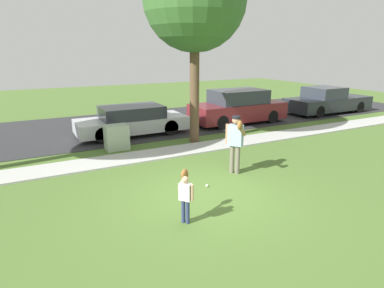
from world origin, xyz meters
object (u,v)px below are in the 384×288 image
at_px(person_child, 185,190).
at_px(parked_suv_maroon, 238,107).
at_px(baseball, 207,186).
at_px(parked_sedan_silver, 132,121).
at_px(parked_pickup_dark, 327,101).
at_px(person_adult, 236,138).
at_px(utility_cabinet, 117,137).

xyz_separation_m(person_child, parked_suv_maroon, (6.62, 7.51, 0.09)).
distance_m(baseball, parked_suv_maroon, 8.18).
xyz_separation_m(parked_sedan_silver, parked_suv_maroon, (5.35, -0.11, 0.17)).
distance_m(parked_sedan_silver, parked_pickup_dark, 11.47).
bearing_deg(parked_sedan_silver, parked_pickup_dark, -1.06).
bearing_deg(parked_pickup_dark, parked_suv_maroon, 179.02).
bearing_deg(parked_pickup_dark, person_adult, -151.36).
relative_size(utility_cabinet, parked_suv_maroon, 0.19).
xyz_separation_m(person_adult, parked_pickup_dark, (10.22, 5.59, -0.39)).
xyz_separation_m(person_adult, parked_suv_maroon, (4.11, 5.69, -0.28)).
xyz_separation_m(person_adult, parked_sedan_silver, (-1.24, 5.80, -0.45)).
height_order(person_child, parked_sedan_silver, parked_sedan_silver).
height_order(person_adult, utility_cabinet, person_adult).
xyz_separation_m(baseball, utility_cabinet, (-1.19, 4.46, 0.42)).
height_order(person_child, baseball, person_child).
relative_size(parked_suv_maroon, parked_pickup_dark, 0.90).
relative_size(person_child, parked_pickup_dark, 0.21).
bearing_deg(parked_suv_maroon, baseball, -130.78).
distance_m(person_adult, parked_pickup_dark, 11.66).
xyz_separation_m(baseball, parked_suv_maroon, (5.32, 6.17, 0.75)).
distance_m(utility_cabinet, parked_suv_maroon, 6.73).
xyz_separation_m(person_child, parked_sedan_silver, (1.27, 7.62, -0.08)).
bearing_deg(person_child, utility_cabinet, 51.94).
bearing_deg(parked_suv_maroon, parked_pickup_dark, -0.98).
bearing_deg(utility_cabinet, baseball, -75.11).
distance_m(parked_sedan_silver, parked_suv_maroon, 5.36).
height_order(baseball, parked_suv_maroon, parked_suv_maroon).
bearing_deg(person_child, baseball, 8.94).
relative_size(person_adult, utility_cabinet, 1.88).
xyz_separation_m(person_adult, person_child, (-2.51, -1.82, -0.37)).
bearing_deg(parked_suv_maroon, parked_sedan_silver, 178.84).
bearing_deg(parked_pickup_dark, baseball, -152.06).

